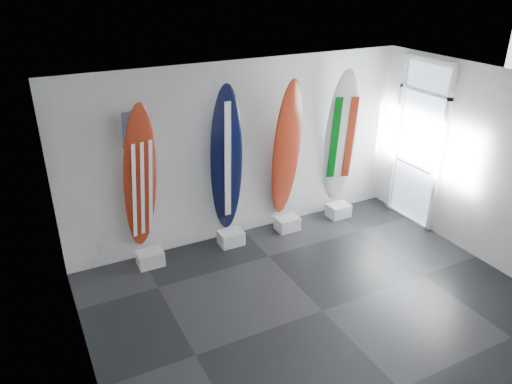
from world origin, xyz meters
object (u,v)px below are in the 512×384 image
surfboard_navy (227,161)px  surfboard_italy (341,138)px  surfboard_usa (140,179)px  surfboard_swiss (287,150)px

surfboard_navy → surfboard_italy: surfboard_italy is taller
surfboard_usa → surfboard_swiss: bearing=-15.0°
surfboard_italy → surfboard_usa: bearing=-160.0°
surfboard_usa → surfboard_italy: surfboard_italy is taller
surfboard_usa → surfboard_swiss: size_ratio=0.97×
surfboard_italy → surfboard_navy: bearing=-160.0°
surfboard_navy → surfboard_swiss: 1.10m
surfboard_swiss → surfboard_italy: 1.11m
surfboard_navy → surfboard_italy: 2.22m
surfboard_usa → surfboard_swiss: (2.50, 0.00, 0.04)m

